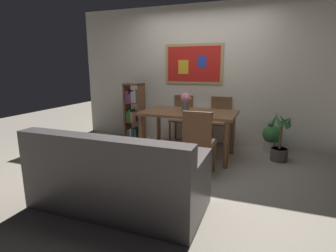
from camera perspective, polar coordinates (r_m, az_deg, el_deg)
The scene contains 11 objects.
ground_plane at distance 4.01m, azimuth 2.00°, elevation -8.74°, with size 12.00×12.00×0.00m, color gray.
wall_back_with_painting at distance 5.22m, azimuth 7.59°, elevation 10.80°, with size 5.20×0.14×2.60m.
dining_table at distance 4.35m, azimuth 4.41°, elevation 1.87°, with size 1.52×0.90×0.75m.
dining_chair_near_right at distance 3.54m, azimuth 6.63°, elevation -2.60°, with size 0.40×0.41×0.91m.
dining_chair_far_right at distance 5.06m, azimuth 11.11°, elevation 1.88°, with size 0.40×0.41×0.91m.
dining_chair_far_left at distance 5.25m, azimuth 3.07°, elevation 2.48°, with size 0.40×0.41×0.91m.
leather_couch at distance 2.86m, azimuth -11.08°, elevation -11.30°, with size 1.80×0.84×0.84m.
bookshelf at distance 5.38m, azimuth -7.29°, elevation 2.92°, with size 0.36×0.28×1.14m.
potted_ivy at distance 4.94m, azimuth 21.41°, elevation -2.33°, with size 0.31×0.31×0.51m.
potted_palm at distance 4.52m, azimuth 22.99°, elevation -3.30°, with size 0.38×0.36×0.78m.
flower_vase at distance 4.31m, azimuth 3.86°, elevation 5.53°, with size 0.18×0.18×0.31m.
Camera 1 is at (1.19, -3.54, 1.46)m, focal length 28.28 mm.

